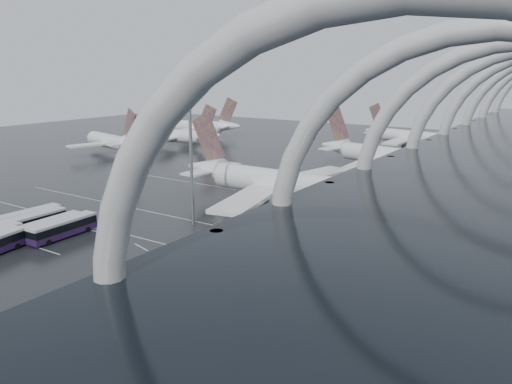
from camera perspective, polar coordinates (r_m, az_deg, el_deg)
The scene contains 23 objects.
ground at distance 96.15m, azimuth -10.19°, elevation -5.40°, with size 420.00×420.00×0.00m, color black.
lane_marking_near at distance 94.80m, azimuth -11.02°, elevation -5.71°, with size 120.00×0.25×0.01m, color silver.
lane_marking_mid at distance 104.64m, azimuth -5.66°, elevation -3.63°, with size 120.00×0.25×0.01m, color silver.
lane_marking_far at distance 126.70m, azimuth 2.33°, elevation -0.46°, with size 120.00×0.25×0.01m, color silver.
bus_bay_line_south at distance 105.05m, azimuth -25.94°, elevation -4.95°, with size 28.00×0.25×0.01m, color silver.
bus_bay_line_north at distance 113.41m, azimuth -19.04°, elevation -2.96°, with size 28.00×0.25×0.01m, color silver.
airliner_main at distance 116.25m, azimuth 3.50°, elevation 0.85°, with size 61.29×53.97×20.83m.
airliner_gate_b at distance 160.97m, azimuth 15.26°, elevation 3.89°, with size 55.02×48.80×19.15m.
airliner_gate_c at distance 212.91m, azimuth 17.74°, elevation 5.94°, with size 48.67×44.16×17.43m.
jet_remote_west at distance 196.52m, azimuth -16.09°, elevation 5.53°, with size 41.24×33.44×18.05m.
jet_remote_mid at distance 209.01m, azimuth -9.18°, elevation 6.36°, with size 40.91×33.19×17.94m.
jet_remote_far at distance 238.50m, azimuth -6.55°, elevation 7.42°, with size 43.06×34.93×18.89m.
bus_row_near_a at distance 112.46m, azimuth -24.49°, elevation -2.66°, with size 3.36×13.28×3.26m.
bus_row_near_b at distance 108.64m, azimuth -24.21°, elevation -3.14°, with size 3.45×13.84×3.40m.
bus_row_near_c at distance 105.81m, azimuth -22.19°, elevation -3.50°, with size 3.33×12.33×3.01m.
bus_row_near_d at distance 102.43m, azimuth -21.20°, elevation -3.82°, with size 3.80×14.11×3.44m.
van_curve_b at distance 58.53m, azimuth -23.32°, elevation -18.90°, with size 1.85×4.61×1.57m, color white.
floodlight_mast at distance 101.03m, azimuth -7.47°, elevation 5.63°, with size 2.08×2.08×27.16m.
gse_cart_belly_a at distance 99.95m, azimuth 5.27°, elevation -4.07°, with size 2.49×1.47×1.36m, color orange.
gse_cart_belly_b at distance 103.54m, azimuth 11.44°, elevation -3.67°, with size 2.39×1.41×1.30m, color slate.
gse_cart_belly_c at distance 103.21m, azimuth 1.76°, elevation -3.45°, with size 2.37×1.40×1.29m, color orange.
gse_cart_belly_d at distance 100.59m, azimuth 12.68°, elevation -4.25°, with size 2.41×1.43×1.32m, color slate.
gse_cart_belly_e at distance 113.29m, azimuth 9.59°, elevation -2.07°, with size 2.28×1.35×1.25m, color orange.
Camera 1 is at (63.39, -65.11, 31.40)m, focal length 35.00 mm.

